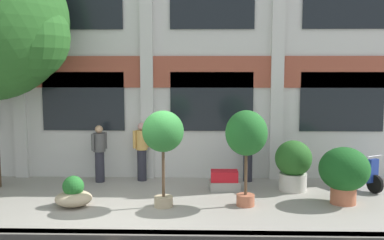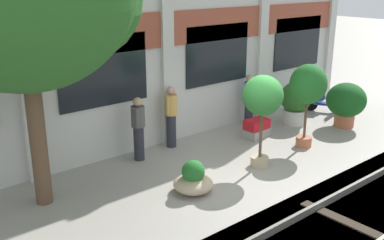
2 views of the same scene
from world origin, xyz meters
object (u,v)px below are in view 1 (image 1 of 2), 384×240
object	(u,v)px
potted_plant_low_pan	(163,135)
potted_plant_ribbed_drum	(293,163)
resident_watching_tracks	(99,152)
potted_plant_square_trough	(224,181)
potted_plant_wide_bowl	(74,195)
potted_plant_tall_urn	(246,136)
scooter_second_parked	(359,172)
resident_by_doorway	(142,150)
resident_near_plants	(248,152)
potted_plant_fluted_column	(344,171)

from	to	relation	value
potted_plant_low_pan	potted_plant_ribbed_drum	bearing A→B (deg)	24.37
resident_watching_tracks	potted_plant_square_trough	bearing A→B (deg)	25.93
potted_plant_square_trough	resident_watching_tracks	distance (m)	3.62
potted_plant_wide_bowl	potted_plant_tall_urn	size ratio (longest dim) A/B	0.38
scooter_second_parked	resident_by_doorway	distance (m)	5.99
potted_plant_tall_urn	potted_plant_wide_bowl	bearing A→B (deg)	-178.26
potted_plant_tall_urn	resident_near_plants	world-z (taller)	potted_plant_tall_urn
potted_plant_wide_bowl	potted_plant_fluted_column	size ratio (longest dim) A/B	0.63
potted_plant_square_trough	potted_plant_tall_urn	bearing A→B (deg)	-71.55
potted_plant_ribbed_drum	resident_near_plants	xyz separation A→B (m)	(-1.10, 0.91, 0.11)
potted_plant_low_pan	resident_by_doorway	world-z (taller)	potted_plant_low_pan
potted_plant_square_trough	resident_by_doorway	size ratio (longest dim) A/B	0.49
resident_by_doorway	resident_near_plants	size ratio (longest dim) A/B	1.07
potted_plant_square_trough	potted_plant_wide_bowl	bearing A→B (deg)	-158.19
potted_plant_wide_bowl	scooter_second_parked	world-z (taller)	scooter_second_parked
potted_plant_fluted_column	resident_watching_tracks	xyz separation A→B (m)	(-6.27, 1.85, 0.09)
resident_by_doorway	potted_plant_square_trough	bearing A→B (deg)	36.47
potted_plant_tall_urn	resident_near_plants	size ratio (longest dim) A/B	1.44
potted_plant_ribbed_drum	resident_watching_tracks	size ratio (longest dim) A/B	0.82
potted_plant_wide_bowl	potted_plant_square_trough	xyz separation A→B (m)	(3.59, 1.44, -0.02)
potted_plant_tall_urn	scooter_second_parked	world-z (taller)	potted_plant_tall_urn
potted_plant_low_pan	resident_watching_tracks	bearing A→B (deg)	132.10
scooter_second_parked	resident_near_plants	size ratio (longest dim) A/B	0.80
resident_by_doorway	resident_near_plants	xyz separation A→B (m)	(3.02, -0.01, -0.06)
potted_plant_wide_bowl	potted_plant_low_pan	size ratio (longest dim) A/B	0.38
potted_plant_tall_urn	scooter_second_parked	bearing A→B (deg)	26.63
potted_plant_fluted_column	resident_watching_tracks	distance (m)	6.54
potted_plant_square_trough	resident_watching_tracks	world-z (taller)	resident_watching_tracks
resident_by_doorway	scooter_second_parked	bearing A→B (deg)	52.67
scooter_second_parked	potted_plant_square_trough	bearing A→B (deg)	-114.55
resident_watching_tracks	resident_near_plants	distance (m)	4.19
scooter_second_parked	resident_by_doorway	xyz separation A→B (m)	(-5.93, 0.70, 0.46)
potted_plant_square_trough	potted_plant_fluted_column	bearing A→B (deg)	-21.03
potted_plant_wide_bowl	scooter_second_parked	xyz separation A→B (m)	(7.21, 1.72, 0.17)
potted_plant_low_pan	scooter_second_parked	distance (m)	5.52
resident_by_doorway	resident_near_plants	bearing A→B (deg)	59.18
potted_plant_wide_bowl	potted_plant_fluted_column	distance (m)	6.41
scooter_second_parked	resident_watching_tracks	size ratio (longest dim) A/B	0.77
potted_plant_square_trough	resident_near_plants	xyz separation A→B (m)	(0.70, 0.97, 0.59)
potted_plant_wide_bowl	scooter_second_parked	distance (m)	7.41
potted_plant_low_pan	scooter_second_parked	size ratio (longest dim) A/B	1.80
potted_plant_wide_bowl	resident_by_doorway	world-z (taller)	resident_by_doorway
potted_plant_fluted_column	potted_plant_wide_bowl	bearing A→B (deg)	-176.71
potted_plant_tall_urn	resident_by_doorway	bearing A→B (deg)	140.22
potted_plant_wide_bowl	potted_plant_tall_urn	bearing A→B (deg)	1.74
potted_plant_wide_bowl	potted_plant_square_trough	size ratio (longest dim) A/B	1.04
potted_plant_ribbed_drum	potted_plant_wide_bowl	world-z (taller)	potted_plant_ribbed_drum
potted_plant_low_pan	potted_plant_tall_urn	bearing A→B (deg)	3.63
potted_plant_low_pan	potted_plant_tall_urn	xyz separation A→B (m)	(1.92, 0.12, -0.04)
potted_plant_ribbed_drum	resident_watching_tracks	world-z (taller)	resident_watching_tracks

